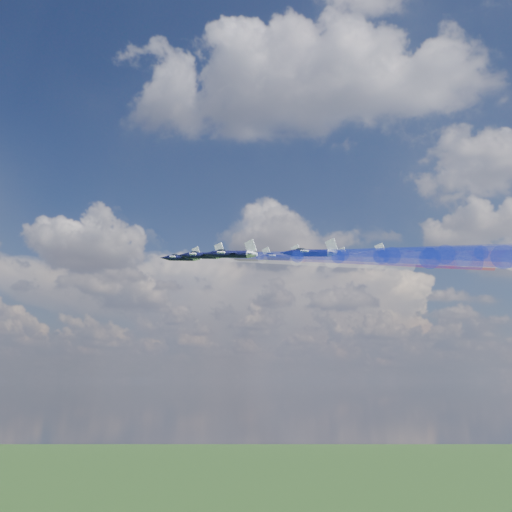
% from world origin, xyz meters
% --- Properties ---
extents(jet_lead, '(15.68, 14.07, 6.51)m').
position_xyz_m(jet_lead, '(-9.01, -1.94, 132.72)').
color(jet_lead, black).
extents(trail_lead, '(50.85, 19.22, 10.72)m').
position_xyz_m(trail_lead, '(21.13, -10.70, 129.19)').
color(trail_lead, silver).
extents(jet_inner_left, '(15.68, 14.07, 6.51)m').
position_xyz_m(jet_inner_left, '(1.81, -17.25, 129.65)').
color(jet_inner_left, black).
extents(trail_inner_left, '(50.85, 19.22, 10.72)m').
position_xyz_m(trail_inner_left, '(31.95, -26.01, 126.11)').
color(trail_inner_left, '#172AC9').
extents(jet_inner_right, '(15.68, 14.07, 6.51)m').
position_xyz_m(jet_inner_right, '(6.87, 5.01, 133.23)').
color(jet_inner_right, black).
extents(trail_inner_right, '(50.85, 19.22, 10.72)m').
position_xyz_m(trail_inner_right, '(37.02, -3.75, 129.70)').
color(trail_inner_right, red).
extents(jet_outer_left, '(15.68, 14.07, 6.51)m').
position_xyz_m(jet_outer_left, '(11.99, -29.78, 126.82)').
color(jet_outer_left, black).
extents(trail_outer_left, '(50.85, 19.22, 10.72)m').
position_xyz_m(trail_outer_left, '(42.13, -38.54, 123.29)').
color(trail_outer_left, '#172AC9').
extents(jet_center_third, '(15.68, 14.07, 6.51)m').
position_xyz_m(jet_center_third, '(16.74, -8.38, 130.33)').
color(jet_center_third, black).
extents(trail_center_third, '(50.85, 19.22, 10.72)m').
position_xyz_m(trail_center_third, '(46.89, -17.14, 126.80)').
color(trail_center_third, silver).
extents(jet_outer_right, '(15.68, 14.07, 6.51)m').
position_xyz_m(jet_outer_right, '(24.81, 11.89, 133.76)').
color(jet_outer_right, black).
extents(trail_outer_right, '(50.85, 19.22, 10.72)m').
position_xyz_m(trail_outer_right, '(54.95, 3.13, 130.23)').
color(trail_outer_right, red).
extents(jet_rear_left, '(15.68, 14.07, 6.51)m').
position_xyz_m(jet_rear_left, '(26.48, -24.08, 127.49)').
color(jet_rear_left, black).
extents(trail_rear_left, '(50.85, 19.22, 10.72)m').
position_xyz_m(trail_rear_left, '(56.62, -32.84, 123.96)').
color(trail_rear_left, '#172AC9').
extents(jet_rear_right, '(15.68, 14.07, 6.51)m').
position_xyz_m(jet_rear_right, '(34.80, -3.82, 130.69)').
color(jet_rear_right, black).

